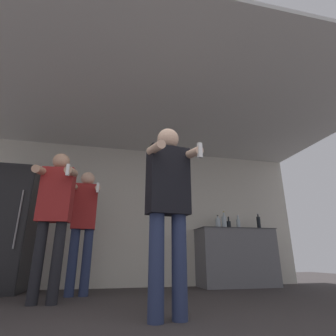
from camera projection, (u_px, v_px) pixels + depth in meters
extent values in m
cube|color=beige|center=(122.00, 213.00, 4.88)|extent=(7.00, 0.06, 2.55)
cube|color=silver|center=(133.00, 106.00, 3.79)|extent=(7.00, 3.72, 0.05)
cube|color=#262628|center=(10.00, 227.00, 4.06)|extent=(0.64, 0.69, 1.87)
cube|color=black|center=(2.00, 225.00, 3.74)|extent=(0.61, 0.01, 1.80)
cylinder|color=#99999E|center=(18.00, 218.00, 3.79)|extent=(0.02, 0.02, 0.84)
cube|color=slate|center=(236.00, 257.00, 4.77)|extent=(1.39, 0.58, 0.99)
cube|color=#38383A|center=(234.00, 229.00, 4.93)|extent=(1.42, 0.61, 0.01)
cylinder|color=black|center=(259.00, 223.00, 5.11)|extent=(0.07, 0.07, 0.25)
cylinder|color=black|center=(258.00, 215.00, 5.16)|extent=(0.03, 0.03, 0.06)
sphere|color=silver|center=(258.00, 214.00, 5.16)|extent=(0.03, 0.03, 0.03)
cylinder|color=black|center=(229.00, 225.00, 4.96)|extent=(0.08, 0.08, 0.14)
cylinder|color=black|center=(228.00, 219.00, 4.99)|extent=(0.03, 0.03, 0.07)
sphere|color=black|center=(228.00, 217.00, 5.00)|extent=(0.03, 0.03, 0.03)
cylinder|color=silver|center=(218.00, 224.00, 4.92)|extent=(0.09, 0.09, 0.19)
cylinder|color=silver|center=(218.00, 217.00, 4.96)|extent=(0.03, 0.03, 0.05)
sphere|color=black|center=(218.00, 216.00, 4.97)|extent=(0.03, 0.03, 0.03)
cylinder|color=silver|center=(238.00, 224.00, 5.01)|extent=(0.07, 0.07, 0.18)
cylinder|color=silver|center=(238.00, 218.00, 5.05)|extent=(0.03, 0.03, 0.07)
sphere|color=silver|center=(238.00, 216.00, 5.06)|extent=(0.04, 0.04, 0.04)
cylinder|color=silver|center=(224.00, 223.00, 4.95)|extent=(0.09, 0.09, 0.23)
cylinder|color=silver|center=(224.00, 214.00, 5.00)|extent=(0.03, 0.03, 0.09)
sphere|color=#B29933|center=(224.00, 212.00, 5.02)|extent=(0.04, 0.04, 0.04)
cylinder|color=navy|center=(156.00, 265.00, 2.21)|extent=(0.13, 0.13, 0.86)
cylinder|color=navy|center=(179.00, 265.00, 2.28)|extent=(0.13, 0.13, 0.86)
cube|color=black|center=(168.00, 181.00, 2.49)|extent=(0.41, 0.26, 0.65)
sphere|color=beige|center=(168.00, 139.00, 2.63)|extent=(0.22, 0.22, 0.22)
cylinder|color=beige|center=(156.00, 148.00, 2.37)|extent=(0.13, 0.33, 0.13)
cylinder|color=beige|center=(192.00, 154.00, 2.50)|extent=(0.13, 0.33, 0.13)
cube|color=white|center=(200.00, 150.00, 2.35)|extent=(0.04, 0.04, 0.14)
cylinder|color=black|center=(38.00, 262.00, 2.98)|extent=(0.13, 0.13, 0.90)
cylinder|color=black|center=(57.00, 262.00, 3.01)|extent=(0.13, 0.13, 0.90)
cube|color=maroon|center=(57.00, 195.00, 3.25)|extent=(0.40, 0.24, 0.67)
sphere|color=tan|center=(61.00, 161.00, 3.39)|extent=(0.21, 0.21, 0.21)
cylinder|color=tan|center=(40.00, 171.00, 3.17)|extent=(0.13, 0.34, 0.15)
cylinder|color=tan|center=(71.00, 172.00, 3.21)|extent=(0.13, 0.34, 0.15)
cube|color=white|center=(68.00, 170.00, 3.05)|extent=(0.04, 0.04, 0.14)
cylinder|color=navy|center=(72.00, 262.00, 3.60)|extent=(0.13, 0.13, 0.88)
cylinder|color=navy|center=(86.00, 262.00, 3.65)|extent=(0.13, 0.13, 0.88)
cube|color=maroon|center=(85.00, 207.00, 3.87)|extent=(0.34, 0.21, 0.66)
sphere|color=beige|center=(88.00, 179.00, 4.01)|extent=(0.20, 0.20, 0.20)
cylinder|color=beige|center=(75.00, 187.00, 3.77)|extent=(0.09, 0.33, 0.13)
cylinder|color=beige|center=(98.00, 188.00, 3.85)|extent=(0.09, 0.33, 0.13)
cube|color=white|center=(98.00, 188.00, 3.70)|extent=(0.04, 0.04, 0.14)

